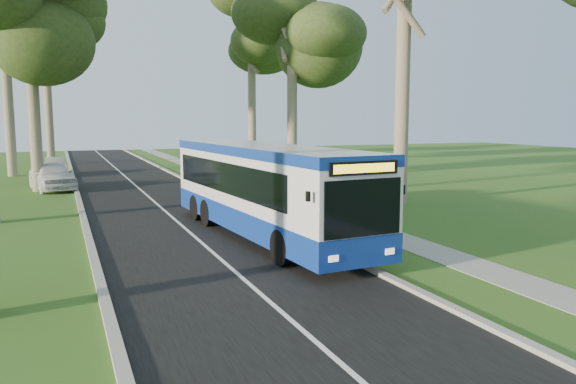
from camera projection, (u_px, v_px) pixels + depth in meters
name	position (u px, v px, depth m)	size (l,w,h in m)	color
ground	(311.00, 242.00, 19.11)	(120.00, 120.00, 0.00)	#305B1C
road	(158.00, 205.00, 26.98)	(7.00, 100.00, 0.02)	black
kerb_east	(229.00, 200.00, 28.28)	(0.25, 100.00, 0.12)	#9E9B93
kerb_west	(81.00, 209.00, 25.66)	(0.25, 100.00, 0.12)	#9E9B93
centre_line	(158.00, 205.00, 26.98)	(0.12, 100.00, 0.01)	white
footpath	(284.00, 198.00, 29.41)	(1.50, 100.00, 0.02)	gray
bus	(265.00, 190.00, 19.62)	(3.49, 12.40, 3.25)	silver
bus_stop_sign	(314.00, 198.00, 19.40)	(0.11, 0.32, 2.26)	gray
bus_shelter	(300.00, 170.00, 24.23)	(2.89, 3.67, 2.79)	black
litter_bin	(299.00, 206.00, 23.47)	(0.62, 0.62, 1.08)	black
car_white	(52.00, 175.00, 32.75)	(2.01, 5.00, 1.70)	silver
car_silver	(56.00, 167.00, 40.78)	(1.42, 4.06, 1.34)	#A2A4A9
tree_west_c	(28.00, 8.00, 30.93)	(5.20, 5.20, 13.78)	#7A6B56
tree_west_d	(2.00, 12.00, 39.18)	(5.20, 5.20, 15.61)	#7A6B56
tree_west_e	(44.00, 35.00, 49.31)	(5.20, 5.20, 15.44)	#7A6B56
tree_east_c	(292.00, 8.00, 36.70)	(5.20, 5.20, 15.26)	#7A6B56
tree_east_d	(251.00, 33.00, 48.15)	(5.20, 5.20, 15.42)	#7A6B56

